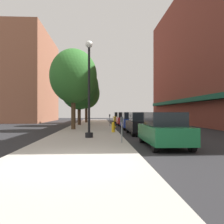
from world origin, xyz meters
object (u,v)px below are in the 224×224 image
object	(u,v)px
lamppost	(89,87)
tree_near	(79,87)
parking_meter_far	(122,126)
car_red	(124,119)
car_black	(141,124)
parking_meter_near	(110,119)
tree_mid	(73,76)
fire_hydrant	(113,127)
car_yellow	(119,118)
tree_far	(86,93)
car_blue	(131,121)
car_green	(164,130)

from	to	relation	value
lamppost	tree_near	world-z (taller)	tree_near
lamppost	tree_near	size ratio (longest dim) A/B	0.80
parking_meter_far	car_red	world-z (taller)	car_red
car_black	parking_meter_far	bearing A→B (deg)	-110.81
parking_meter_near	tree_mid	xyz separation A→B (m)	(-3.49, -4.53, 3.99)
fire_hydrant	car_yellow	xyz separation A→B (m)	(2.01, 18.79, 0.29)
car_black	tree_far	bearing A→B (deg)	102.58
tree_mid	car_red	xyz separation A→B (m)	(5.44, 7.91, -4.13)
fire_hydrant	car_blue	size ratio (longest dim) A/B	0.18
fire_hydrant	tree_far	distance (m)	19.29
tree_near	car_blue	xyz separation A→B (m)	(5.56, -6.40, -3.90)
tree_mid	fire_hydrant	bearing A→B (deg)	-46.03
fire_hydrant	car_blue	bearing A→B (deg)	67.81
parking_meter_near	parking_meter_far	distance (m)	14.56
car_green	car_red	bearing A→B (deg)	91.07
tree_near	car_blue	world-z (taller)	tree_near
car_yellow	car_blue	bearing A→B (deg)	-91.60
tree_far	car_blue	size ratio (longest dim) A/B	1.58
tree_far	car_yellow	world-z (taller)	tree_far
car_black	car_blue	world-z (taller)	same
car_green	car_black	xyz separation A→B (m)	(0.00, 6.51, 0.00)
parking_meter_far	car_blue	world-z (taller)	car_blue
parking_meter_far	car_black	distance (m)	6.12
car_blue	car_red	xyz separation A→B (m)	(0.00, 6.53, 0.00)
lamppost	fire_hydrant	size ratio (longest dim) A/B	7.47
car_green	car_blue	xyz separation A→B (m)	(0.00, 12.12, 0.00)
tree_mid	car_green	size ratio (longest dim) A/B	1.70
tree_mid	car_blue	xyz separation A→B (m)	(5.44, 1.37, -4.13)
tree_near	tree_far	xyz separation A→B (m)	(0.47, 7.28, -0.15)
car_black	tree_mid	bearing A→B (deg)	139.89
tree_far	car_yellow	bearing A→B (deg)	1.98
tree_near	car_red	world-z (taller)	tree_near
car_red	car_blue	bearing A→B (deg)	-88.73
tree_far	car_red	bearing A→B (deg)	-54.52
car_green	car_black	bearing A→B (deg)	91.07
parking_meter_near	car_yellow	distance (m)	10.88
parking_meter_near	tree_near	distance (m)	6.14
parking_meter_far	tree_far	xyz separation A→B (m)	(-3.14, 25.08, 3.61)
parking_meter_far	car_green	world-z (taller)	car_green
car_blue	car_red	world-z (taller)	same
parking_meter_near	tree_mid	bearing A→B (deg)	-127.64
parking_meter_far	car_green	bearing A→B (deg)	-20.22
car_yellow	parking_meter_near	bearing A→B (deg)	-101.93
car_blue	car_yellow	distance (m)	13.86
car_black	car_blue	distance (m)	5.61
lamppost	parking_meter_far	world-z (taller)	lamppost
tree_near	car_red	distance (m)	6.80
car_yellow	car_red	bearing A→B (deg)	-91.60
lamppost	parking_meter_far	xyz separation A→B (m)	(1.76, -2.65, -2.25)
tree_mid	car_blue	world-z (taller)	tree_mid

